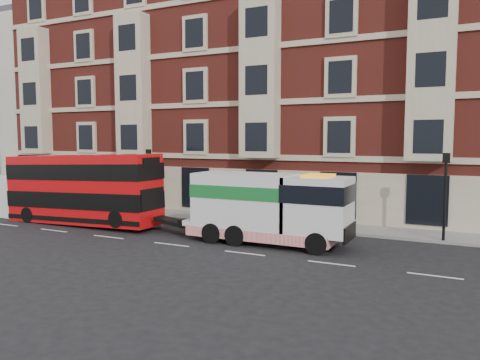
% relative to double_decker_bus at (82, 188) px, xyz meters
% --- Properties ---
extents(ground, '(120.00, 120.00, 0.00)m').
position_rel_double_decker_bus_xyz_m(ground, '(7.95, -2.20, -2.23)').
color(ground, black).
rests_on(ground, ground).
extents(sidewalk, '(90.00, 3.00, 0.15)m').
position_rel_double_decker_bus_xyz_m(sidewalk, '(7.95, 5.30, -2.15)').
color(sidewalk, slate).
rests_on(sidewalk, ground).
extents(victorian_terrace, '(45.00, 12.00, 20.40)m').
position_rel_double_decker_bus_xyz_m(victorian_terrace, '(8.45, 12.80, 7.84)').
color(victorian_terrace, maroon).
rests_on(victorian_terrace, ground).
extents(cream_block, '(16.00, 10.00, 16.80)m').
position_rel_double_decker_bus_xyz_m(cream_block, '(-22.05, 11.80, 6.11)').
color(cream_block, beige).
rests_on(cream_block, ground).
extents(lamp_post_west, '(0.35, 0.15, 4.35)m').
position_rel_double_decker_bus_xyz_m(lamp_post_west, '(1.95, 4.00, 0.45)').
color(lamp_post_west, black).
rests_on(lamp_post_west, sidewalk).
extents(lamp_post_east, '(0.35, 0.15, 4.35)m').
position_rel_double_decker_bus_xyz_m(lamp_post_east, '(19.95, 4.00, 0.45)').
color(lamp_post_east, black).
rests_on(lamp_post_east, sidewalk).
extents(double_decker_bus, '(10.39, 2.39, 4.21)m').
position_rel_double_decker_bus_xyz_m(double_decker_bus, '(0.00, 0.00, 0.00)').
color(double_decker_bus, red).
rests_on(double_decker_bus, ground).
extents(tow_truck, '(8.32, 2.46, 3.47)m').
position_rel_double_decker_bus_xyz_m(tow_truck, '(12.05, -0.00, -0.39)').
color(tow_truck, silver).
rests_on(tow_truck, ground).
extents(box_van, '(5.04, 2.24, 2.60)m').
position_rel_double_decker_bus_xyz_m(box_van, '(-6.21, 0.35, -0.95)').
color(box_van, silver).
rests_on(box_van, ground).
extents(pedestrian, '(0.66, 0.53, 1.56)m').
position_rel_double_decker_bus_xyz_m(pedestrian, '(-6.93, 5.15, -1.30)').
color(pedestrian, '#1C2038').
rests_on(pedestrian, sidewalk).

